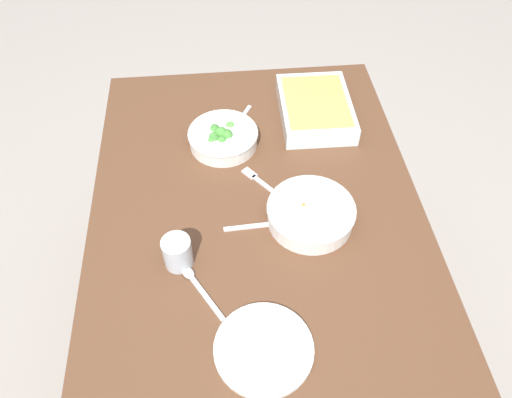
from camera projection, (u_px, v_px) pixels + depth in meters
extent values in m
plane|color=#9E9389|center=(256.00, 323.00, 1.93)|extent=(6.00, 6.00, 0.00)
cube|color=brown|center=(256.00, 204.00, 1.38)|extent=(1.20, 0.90, 0.04)
cylinder|color=brown|center=(338.00, 155.00, 2.04)|extent=(0.06, 0.06, 0.70)
cylinder|color=brown|center=(146.00, 168.00, 1.99)|extent=(0.06, 0.06, 0.70)
cylinder|color=silver|center=(311.00, 214.00, 1.30)|extent=(0.23, 0.23, 0.05)
torus|color=silver|center=(311.00, 208.00, 1.28)|extent=(0.23, 0.23, 0.01)
cylinder|color=olive|center=(311.00, 213.00, 1.30)|extent=(0.18, 0.18, 0.03)
sphere|color=olive|center=(303.00, 207.00, 1.29)|extent=(0.02, 0.02, 0.02)
sphere|color=silver|center=(320.00, 214.00, 1.27)|extent=(0.02, 0.02, 0.02)
sphere|color=#C66633|center=(311.00, 209.00, 1.28)|extent=(0.01, 0.01, 0.01)
cylinder|color=silver|center=(223.00, 138.00, 1.49)|extent=(0.20, 0.20, 0.05)
torus|color=silver|center=(223.00, 133.00, 1.48)|extent=(0.21, 0.21, 0.01)
cylinder|color=#8CB272|center=(223.00, 137.00, 1.49)|extent=(0.17, 0.17, 0.02)
sphere|color=#478C38|center=(211.00, 141.00, 1.46)|extent=(0.02, 0.02, 0.02)
sphere|color=#3D7A33|center=(215.00, 129.00, 1.49)|extent=(0.03, 0.03, 0.03)
sphere|color=#478C38|center=(221.00, 133.00, 1.47)|extent=(0.04, 0.04, 0.04)
sphere|color=#478C38|center=(223.00, 133.00, 1.48)|extent=(0.02, 0.02, 0.02)
sphere|color=#478C38|center=(227.00, 134.00, 1.47)|extent=(0.03, 0.03, 0.03)
sphere|color=#478C38|center=(214.00, 137.00, 1.46)|extent=(0.03, 0.03, 0.03)
sphere|color=#478C38|center=(214.00, 131.00, 1.49)|extent=(0.02, 0.02, 0.02)
sphere|color=#3D7A33|center=(215.00, 139.00, 1.46)|extent=(0.03, 0.03, 0.03)
sphere|color=#569E42|center=(230.00, 126.00, 1.50)|extent=(0.03, 0.03, 0.03)
sphere|color=#478C38|center=(227.00, 136.00, 1.47)|extent=(0.03, 0.03, 0.03)
sphere|color=#478C38|center=(222.00, 140.00, 1.46)|extent=(0.03, 0.03, 0.03)
sphere|color=#478C38|center=(220.00, 133.00, 1.47)|extent=(0.04, 0.04, 0.04)
cube|color=silver|center=(315.00, 109.00, 1.58)|extent=(0.30, 0.23, 0.06)
cube|color=#DBAD56|center=(316.00, 106.00, 1.57)|extent=(0.27, 0.20, 0.04)
cylinder|color=#B2BCC6|center=(177.00, 252.00, 1.20)|extent=(0.07, 0.07, 0.08)
cylinder|color=black|center=(178.00, 255.00, 1.21)|extent=(0.06, 0.06, 0.05)
cylinder|color=silver|center=(264.00, 349.00, 1.08)|extent=(0.22, 0.22, 0.01)
cube|color=silver|center=(250.00, 227.00, 1.30)|extent=(0.02, 0.14, 0.01)
ellipsoid|color=silver|center=(282.00, 222.00, 1.31)|extent=(0.03, 0.04, 0.01)
cube|color=silver|center=(241.00, 119.00, 1.58)|extent=(0.13, 0.08, 0.01)
ellipsoid|color=silver|center=(229.00, 135.00, 1.53)|extent=(0.05, 0.04, 0.01)
cube|color=silver|center=(207.00, 298.00, 1.16)|extent=(0.13, 0.08, 0.01)
ellipsoid|color=silver|center=(188.00, 273.00, 1.21)|extent=(0.05, 0.04, 0.01)
cube|color=silver|center=(270.00, 189.00, 1.39)|extent=(0.12, 0.10, 0.01)
cube|color=silver|center=(249.00, 173.00, 1.43)|extent=(0.05, 0.05, 0.01)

